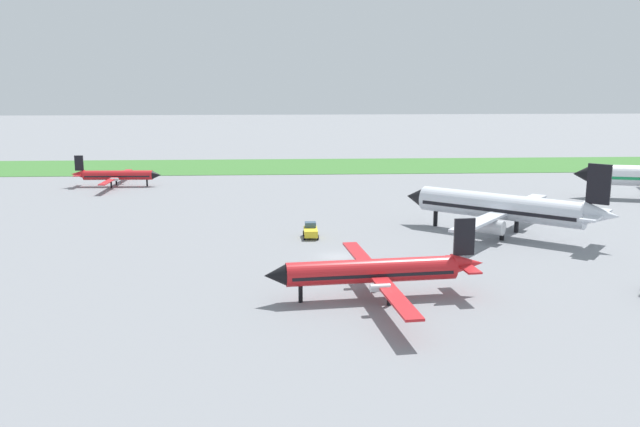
# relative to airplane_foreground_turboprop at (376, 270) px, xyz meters

# --- Properties ---
(ground_plane) EXTENTS (600.00, 600.00, 0.00)m
(ground_plane) POSITION_rel_airplane_foreground_turboprop_xyz_m (-2.62, 15.93, -2.84)
(ground_plane) COLOR gray
(grass_taxiway_strip) EXTENTS (360.00, 28.00, 0.08)m
(grass_taxiway_strip) POSITION_rel_airplane_foreground_turboprop_xyz_m (-2.62, 99.12, -2.80)
(grass_taxiway_strip) COLOR #3D7533
(grass_taxiway_strip) RESTS_ON ground_plane
(airplane_foreground_turboprop) EXTENTS (22.24, 25.93, 7.77)m
(airplane_foreground_turboprop) POSITION_rel_airplane_foreground_turboprop_xyz_m (0.00, 0.00, 0.00)
(airplane_foreground_turboprop) COLOR red
(airplane_foreground_turboprop) RESTS_ON ground_plane
(airplane_taxiing_turboprop) EXTENTS (17.64, 20.62, 6.18)m
(airplane_taxiing_turboprop) POSITION_rel_airplane_foreground_turboprop_xyz_m (-42.07, 71.05, -0.58)
(airplane_taxiing_turboprop) COLOR red
(airplane_taxiing_turboprop) RESTS_ON ground_plane
(airplane_midfield_jet) EXTENTS (25.70, 25.22, 10.81)m
(airplane_midfield_jet) POSITION_rel_airplane_foreground_turboprop_xyz_m (21.02, 25.80, 1.05)
(airplane_midfield_jet) COLOR silver
(airplane_midfield_jet) RESTS_ON ground_plane
(pushback_tug_near_gate) EXTENTS (2.06, 3.60, 1.95)m
(pushback_tug_near_gate) POSITION_rel_airplane_foreground_turboprop_xyz_m (-5.42, 25.97, -1.93)
(pushback_tug_near_gate) COLOR yellow
(pushback_tug_near_gate) RESTS_ON ground_plane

